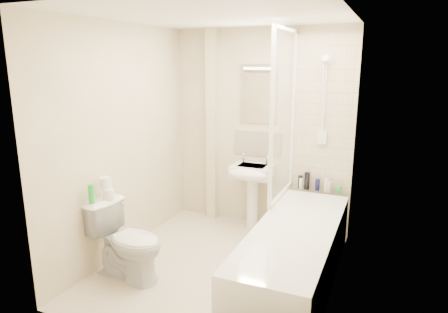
% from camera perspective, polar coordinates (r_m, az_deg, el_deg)
% --- Properties ---
extents(floor, '(2.50, 2.50, 0.00)m').
position_cam_1_polar(floor, '(4.16, -0.68, -15.49)').
color(floor, beige).
rests_on(floor, ground).
extents(wall_back, '(2.20, 0.02, 2.40)m').
position_cam_1_polar(wall_back, '(4.88, 5.23, 3.81)').
color(wall_back, beige).
rests_on(wall_back, ground).
extents(wall_left, '(0.02, 2.50, 2.40)m').
position_cam_1_polar(wall_left, '(4.28, -14.33, 2.10)').
color(wall_left, beige).
rests_on(wall_left, ground).
extents(wall_right, '(0.02, 2.50, 2.40)m').
position_cam_1_polar(wall_right, '(3.45, 16.25, -0.74)').
color(wall_right, beige).
rests_on(wall_right, ground).
extents(ceiling, '(2.20, 2.50, 0.02)m').
position_cam_1_polar(ceiling, '(3.66, -0.79, 19.53)').
color(ceiling, white).
rests_on(ceiling, wall_back).
extents(tile_back, '(0.70, 0.01, 1.75)m').
position_cam_1_polar(tile_back, '(4.66, 14.09, 5.81)').
color(tile_back, beige).
rests_on(tile_back, wall_back).
extents(tile_right, '(0.01, 2.10, 1.75)m').
position_cam_1_polar(tile_right, '(3.41, 16.31, 2.97)').
color(tile_right, beige).
rests_on(tile_right, wall_right).
extents(pipe_boxing, '(0.12, 0.12, 2.40)m').
position_cam_1_polar(pipe_boxing, '(5.04, -1.72, 4.19)').
color(pipe_boxing, beige).
rests_on(pipe_boxing, ground).
extents(splashback, '(0.60, 0.02, 0.30)m').
position_cam_1_polar(splashback, '(4.91, 4.83, 1.86)').
color(splashback, beige).
rests_on(splashback, wall_back).
extents(mirror, '(0.46, 0.01, 0.60)m').
position_cam_1_polar(mirror, '(4.82, 4.95, 8.27)').
color(mirror, white).
rests_on(mirror, wall_back).
extents(strip_light, '(0.42, 0.07, 0.07)m').
position_cam_1_polar(strip_light, '(4.78, 4.95, 12.66)').
color(strip_light, silver).
rests_on(strip_light, wall_back).
extents(bathtub, '(0.70, 2.10, 0.55)m').
position_cam_1_polar(bathtub, '(3.82, 9.99, -13.57)').
color(bathtub, white).
rests_on(bathtub, ground).
extents(shower_screen, '(0.04, 0.92, 1.80)m').
position_cam_1_polar(shower_screen, '(4.30, 8.52, 5.79)').
color(shower_screen, white).
rests_on(shower_screen, bathtub).
extents(shower_fixture, '(0.10, 0.16, 0.99)m').
position_cam_1_polar(shower_fixture, '(4.60, 14.06, 7.24)').
color(shower_fixture, white).
rests_on(shower_fixture, wall_back).
extents(pedestal_sink, '(0.47, 0.45, 0.91)m').
position_cam_1_polar(pedestal_sink, '(4.79, 3.88, -3.21)').
color(pedestal_sink, white).
rests_on(pedestal_sink, ground).
extents(bottle_black_a, '(0.05, 0.05, 0.16)m').
position_cam_1_polar(bottle_black_a, '(4.79, 10.83, -3.59)').
color(bottle_black_a, black).
rests_on(bottle_black_a, bathtub).
extents(bottle_white_a, '(0.06, 0.06, 0.13)m').
position_cam_1_polar(bottle_white_a, '(4.79, 10.85, -3.72)').
color(bottle_white_a, white).
rests_on(bottle_white_a, bathtub).
extents(bottle_black_b, '(0.06, 0.06, 0.20)m').
position_cam_1_polar(bottle_black_b, '(4.77, 11.76, -3.42)').
color(bottle_black_b, black).
rests_on(bottle_black_b, bathtub).
extents(bottle_blue, '(0.05, 0.05, 0.14)m').
position_cam_1_polar(bottle_blue, '(4.76, 13.20, -3.95)').
color(bottle_blue, '#131251').
rests_on(bottle_blue, bathtub).
extents(bottle_cream, '(0.05, 0.05, 0.15)m').
position_cam_1_polar(bottle_cream, '(4.74, 14.38, -3.99)').
color(bottle_cream, '#F8DEBF').
rests_on(bottle_cream, bathtub).
extents(bottle_white_b, '(0.05, 0.05, 0.12)m').
position_cam_1_polar(bottle_white_b, '(4.74, 14.77, -4.19)').
color(bottle_white_b, silver).
rests_on(bottle_white_b, bathtub).
extents(bottle_green, '(0.06, 0.06, 0.08)m').
position_cam_1_polar(bottle_green, '(4.73, 16.07, -4.57)').
color(bottle_green, green).
rests_on(bottle_green, bathtub).
extents(toilet, '(0.59, 0.83, 0.74)m').
position_cam_1_polar(toilet, '(3.94, -13.60, -11.62)').
color(toilet, white).
rests_on(toilet, ground).
extents(toilet_roll_lower, '(0.10, 0.10, 0.09)m').
position_cam_1_polar(toilet_roll_lower, '(3.96, -16.16, -5.14)').
color(toilet_roll_lower, white).
rests_on(toilet_roll_lower, toilet).
extents(toilet_roll_upper, '(0.11, 0.11, 0.11)m').
position_cam_1_polar(toilet_roll_upper, '(3.96, -16.59, -3.64)').
color(toilet_roll_upper, white).
rests_on(toilet_roll_upper, toilet_roll_lower).
extents(green_bottle, '(0.06, 0.06, 0.18)m').
position_cam_1_polar(green_bottle, '(3.86, -18.41, -5.11)').
color(green_bottle, green).
rests_on(green_bottle, toilet).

